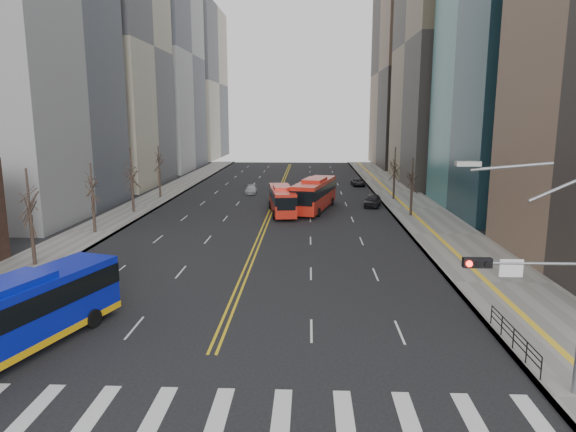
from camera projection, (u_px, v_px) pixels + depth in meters
The scene contains 16 objects.
ground at pixel (187, 416), 19.21m from camera, with size 220.00×220.00×0.00m, color black.
sidewalk_right at pixel (415, 208), 62.64m from camera, with size 7.00×130.00×0.15m, color gray.
sidewalk_left at pixel (141, 206), 64.01m from camera, with size 5.00×130.00×0.15m, color gray.
crosswalk at pixel (187, 415), 19.21m from camera, with size 26.70×4.00×0.01m.
centerline at pixel (277, 196), 73.17m from camera, with size 0.55×100.00×0.01m.
office_towers at pixel (283, 35), 81.89m from camera, with size 83.00×134.00×58.00m.
signal_mast at pixel (549, 280), 19.69m from camera, with size 5.37×0.37×9.39m.
pedestrian_railing at pixel (514, 335), 24.36m from camera, with size 0.06×6.06×1.02m.
street_trees at pixel (195, 178), 52.47m from camera, with size 35.20×47.20×7.60m.
blue_bus at pixel (8, 318), 23.61m from camera, with size 6.26×12.85×3.66m.
red_bus_near at pixel (282, 198), 59.07m from camera, with size 3.81×10.46×3.27m.
red_bus_far at pixel (314, 193), 61.32m from camera, with size 5.64×12.59×3.86m.
car_white at pixel (13, 328), 25.36m from camera, with size 1.55×4.44×1.46m, color silver.
car_dark_mid at pixel (373, 200), 64.14m from camera, with size 1.82×4.52×1.54m, color black.
car_silver at pixel (251, 190), 74.95m from camera, with size 1.64×4.04×1.17m, color #A09FA5.
car_dark_far at pixel (358, 182), 83.46m from camera, with size 1.87×4.06×1.13m, color black.
Camera 1 is at (4.51, -17.27, 10.99)m, focal length 32.00 mm.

